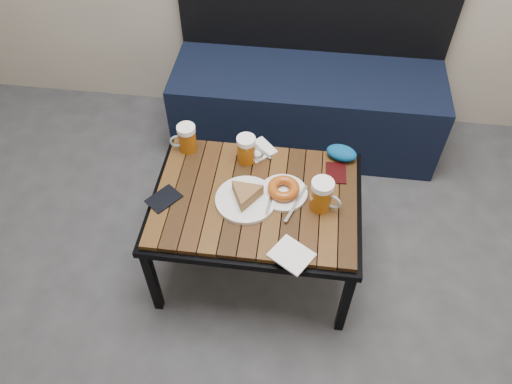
# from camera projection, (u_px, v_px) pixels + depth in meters

# --- Properties ---
(bench) EXTENTS (1.40, 0.50, 0.95)m
(bench) POSITION_uv_depth(u_px,v_px,m) (306.00, 98.00, 2.69)
(bench) COLOR black
(bench) RESTS_ON ground
(cafe_table) EXTENTS (0.84, 0.62, 0.47)m
(cafe_table) POSITION_uv_depth(u_px,v_px,m) (256.00, 204.00, 2.01)
(cafe_table) COLOR black
(cafe_table) RESTS_ON ground
(beer_mug_left) EXTENTS (0.12, 0.09, 0.13)m
(beer_mug_left) POSITION_uv_depth(u_px,v_px,m) (187.00, 138.00, 2.11)
(beer_mug_left) COLOR #964C0C
(beer_mug_left) RESTS_ON cafe_table
(beer_mug_centre) EXTENTS (0.12, 0.08, 0.13)m
(beer_mug_centre) POSITION_uv_depth(u_px,v_px,m) (247.00, 149.00, 2.06)
(beer_mug_centre) COLOR #964C0C
(beer_mug_centre) RESTS_ON cafe_table
(beer_mug_right) EXTENTS (0.13, 0.11, 0.14)m
(beer_mug_right) POSITION_uv_depth(u_px,v_px,m) (322.00, 195.00, 1.89)
(beer_mug_right) COLOR #964C0C
(beer_mug_right) RESTS_ON cafe_table
(plate_pie) EXTENTS (0.24, 0.24, 0.07)m
(plate_pie) POSITION_uv_depth(u_px,v_px,m) (246.00, 197.00, 1.94)
(plate_pie) COLOR white
(plate_pie) RESTS_ON cafe_table
(plate_bagel) EXTENTS (0.19, 0.25, 0.05)m
(plate_bagel) POSITION_uv_depth(u_px,v_px,m) (283.00, 190.00, 1.97)
(plate_bagel) COLOR white
(plate_bagel) RESTS_ON cafe_table
(napkin_left) EXTENTS (0.16, 0.16, 0.01)m
(napkin_left) POSITION_uv_depth(u_px,v_px,m) (259.00, 150.00, 2.14)
(napkin_left) COLOR white
(napkin_left) RESTS_ON cafe_table
(napkin_right) EXTENTS (0.18, 0.18, 0.01)m
(napkin_right) POSITION_uv_depth(u_px,v_px,m) (291.00, 255.00, 1.79)
(napkin_right) COLOR white
(napkin_right) RESTS_ON cafe_table
(passport_navy) EXTENTS (0.15, 0.16, 0.01)m
(passport_navy) POSITION_uv_depth(u_px,v_px,m) (164.00, 199.00, 1.97)
(passport_navy) COLOR black
(passport_navy) RESTS_ON cafe_table
(passport_burgundy) EXTENTS (0.09, 0.12, 0.01)m
(passport_burgundy) POSITION_uv_depth(u_px,v_px,m) (336.00, 173.00, 2.06)
(passport_burgundy) COLOR black
(passport_burgundy) RESTS_ON cafe_table
(knit_pouch) EXTENTS (0.15, 0.12, 0.06)m
(knit_pouch) POSITION_uv_depth(u_px,v_px,m) (342.00, 153.00, 2.10)
(knit_pouch) COLOR navy
(knit_pouch) RESTS_ON cafe_table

